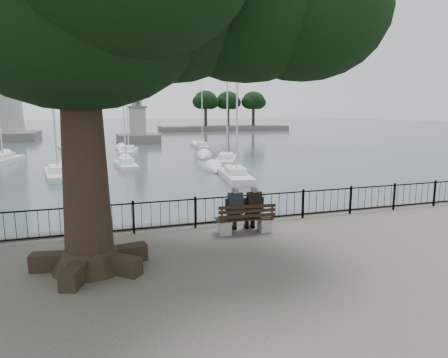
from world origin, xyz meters
name	(u,v)px	position (x,y,z in m)	size (l,w,h in m)	color
harbor	(220,235)	(0.00, 3.00, -0.50)	(260.00, 260.00, 1.20)	#4B4843
railing	(224,209)	(0.00, 2.50, 0.56)	(22.06, 0.06, 1.00)	black
bench	(245,222)	(0.39, 1.51, 0.34)	(1.89, 0.72, 0.97)	gray
person_left	(234,211)	(0.06, 1.64, 0.71)	(0.47, 0.79, 1.54)	black
person_right	(253,210)	(0.68, 1.59, 0.71)	(0.47, 0.79, 1.54)	black
lion_monument	(138,128)	(2.00, 49.93, 1.21)	(5.98, 5.98, 8.82)	#4B4843
sailboat_a	(58,173)	(-6.73, 21.16, -0.71)	(2.43, 6.01, 9.94)	silver
sailboat_b	(126,164)	(-1.64, 24.77, -0.68)	(1.85, 5.13, 10.25)	silver
sailboat_c	(235,174)	(5.35, 16.48, -0.67)	(2.46, 6.08, 11.95)	silver
sailboat_d	(226,159)	(7.53, 25.18, -0.69)	(3.85, 6.17, 10.86)	silver
sailboat_e	(4,158)	(-12.21, 31.41, -0.62)	(2.92, 6.00, 13.66)	silver
sailboat_f	(129,151)	(-0.51, 36.05, -0.69)	(2.72, 5.85, 10.71)	silver
sailboat_g	(202,146)	(8.92, 39.41, -0.72)	(1.57, 4.87, 8.54)	silver
sailboat_h	(65,146)	(-7.64, 43.62, -0.66)	(2.11, 5.14, 11.03)	silver
far_shore	(227,113)	(25.54, 79.46, 3.00)	(30.00, 8.60, 9.18)	#48443C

